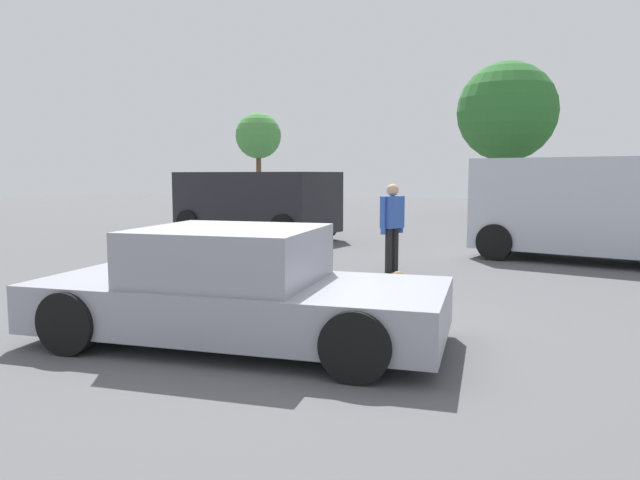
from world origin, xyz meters
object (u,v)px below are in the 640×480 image
sedan_foreground (237,290)px  suv_dark (256,202)px  pedestrian (392,220)px  dog (385,282)px  van_white (599,206)px

sedan_foreground → suv_dark: size_ratio=0.97×
pedestrian → suv_dark: bearing=167.3°
suv_dark → pedestrian: suv_dark is taller
suv_dark → pedestrian: size_ratio=2.92×
dog → suv_dark: 8.60m
suv_dark → van_white: bearing=-177.9°
sedan_foreground → van_white: van_white is taller
dog → van_white: van_white is taller
van_white → pedestrian: 4.57m
suv_dark → sedan_foreground: bearing=127.9°
van_white → suv_dark: (-8.67, 0.81, -0.13)m
sedan_foreground → pedestrian: pedestrian is taller
van_white → pedestrian: (-3.38, -3.07, -0.19)m
sedan_foreground → van_white: bearing=57.8°
sedan_foreground → suv_dark: suv_dark is taller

